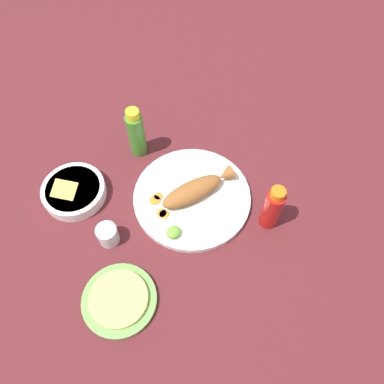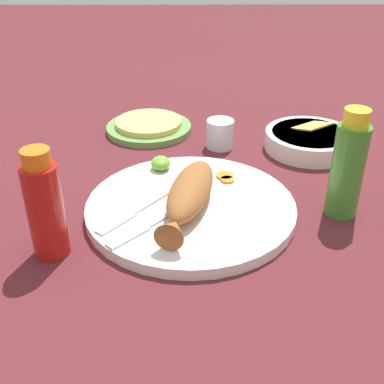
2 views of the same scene
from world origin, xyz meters
name	(u,v)px [view 2 (image 2 of 2)]	position (x,y,z in m)	size (l,w,h in m)	color
ground_plane	(192,212)	(0.00, 0.00, 0.00)	(4.00, 4.00, 0.00)	#561E23
main_plate	(192,208)	(0.00, 0.00, 0.01)	(0.34, 0.34, 0.02)	white
fried_fish	(190,194)	(-0.01, 0.00, 0.04)	(0.23, 0.10, 0.05)	#935628
fork_near	(153,224)	(-0.06, 0.06, 0.02)	(0.14, 0.14, 0.00)	silver
fork_far	(138,210)	(-0.03, 0.08, 0.02)	(0.15, 0.13, 0.00)	silver
carrot_slice_near	(226,176)	(0.09, -0.06, 0.02)	(0.03, 0.03, 0.00)	orange
carrot_slice_mid	(229,180)	(0.07, -0.06, 0.02)	(0.02, 0.02, 0.00)	orange
carrot_slice_far	(196,173)	(0.10, -0.01, 0.02)	(0.03, 0.03, 0.00)	orange
carrot_slice_extra	(200,172)	(0.10, -0.02, 0.02)	(0.03, 0.03, 0.00)	orange
lime_wedge_main	(162,163)	(0.12, 0.05, 0.03)	(0.04, 0.03, 0.02)	#6BB233
hot_sauce_bottle_red	(46,207)	(-0.10, 0.20, 0.08)	(0.05, 0.05, 0.16)	#B21914
hot_sauce_bottle_green	(350,168)	(0.00, -0.24, 0.08)	(0.05, 0.05, 0.18)	#3D8428
salt_cup	(221,135)	(0.25, -0.06, 0.03)	(0.06, 0.06, 0.06)	silver
guacamole_bowl	(311,140)	(0.24, -0.24, 0.02)	(0.18, 0.18, 0.05)	white
tortilla_plate	(150,128)	(0.33, 0.09, 0.01)	(0.19, 0.19, 0.01)	#6B9E4C
tortilla_stack	(150,123)	(0.33, 0.09, 0.02)	(0.14, 0.14, 0.01)	#E0C666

